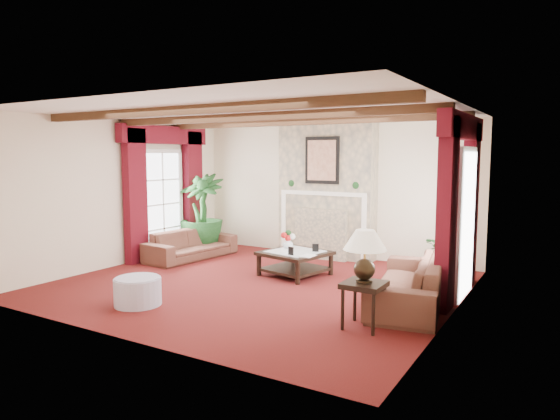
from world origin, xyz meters
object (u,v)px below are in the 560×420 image
Objects in this scene: sofa_left at (191,240)px; sofa_right at (409,273)px; side_table at (364,305)px; ottoman at (138,292)px; coffee_table at (295,263)px; potted_palm at (202,230)px.

sofa_right is at bearing -94.51° from sofa_left.
sofa_right is 1.24m from side_table.
sofa_left reaches higher than ottoman.
side_table is (1.98, -1.88, 0.07)m from coffee_table.
sofa_left is 4.70m from sofa_right.
potted_palm reaches higher than side_table.
side_table reaches higher than coffee_table.
side_table is (4.44, -2.05, -0.10)m from sofa_left.
sofa_right is (4.63, -0.84, 0.06)m from sofa_left.
sofa_left is 4.89m from side_table.
potted_palm is (-4.90, 1.51, 0.03)m from sofa_right.
potted_palm is 3.31× the size of side_table.
coffee_table is (2.46, -0.17, -0.17)m from sofa_left.
sofa_right reaches higher than coffee_table.
ottoman is at bearing -63.62° from potted_palm.
sofa_left reaches higher than coffee_table.
ottoman is (1.43, -2.77, -0.19)m from sofa_left.
potted_palm is 5.44m from side_table.
sofa_right reaches higher than ottoman.
sofa_left is at bearing 117.30° from ottoman.
side_table is at bearing -18.62° from sofa_right.
sofa_left is 3.10× the size of ottoman.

